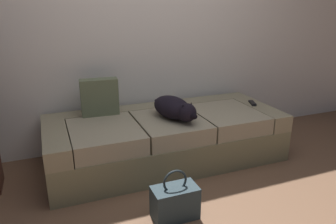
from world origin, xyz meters
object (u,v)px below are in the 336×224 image
Objects in this scene: tv_remote at (252,103)px; handbag at (175,202)px; dog_dark at (175,108)px; throw_pillow at (100,97)px; couch at (166,138)px.

handbag is at bearing -125.11° from tv_remote.
dog_dark is at bearing -153.19° from tv_remote.
throw_pillow reaches higher than tv_remote.
couch is at bearing 72.84° from handbag.
handbag is (0.30, -1.11, -0.50)m from throw_pillow.
couch is 3.85× the size of dog_dark.
throw_pillow is (-1.53, 0.25, 0.16)m from tv_remote.
tv_remote is 0.44× the size of throw_pillow.
tv_remote reaches higher than handbag.
tv_remote is (0.96, 0.00, 0.24)m from couch.
couch reaches higher than handbag.
dog_dark is at bearing 67.83° from handbag.
dog_dark is 3.79× the size of tv_remote.
dog_dark reaches higher than handbag.
dog_dark is (0.04, -0.11, 0.33)m from couch.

